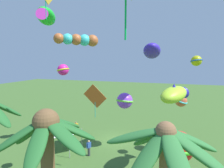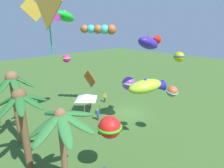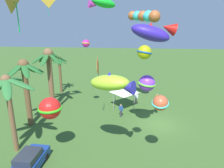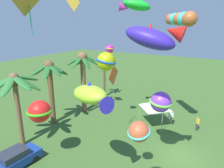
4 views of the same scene
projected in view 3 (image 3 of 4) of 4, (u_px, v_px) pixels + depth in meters
The scene contains 20 objects.
ground_plane at pixel (160, 125), 23.79m from camera, with size 120.00×120.00×0.00m, color #3D6028.
palm_tree_0 at pixel (60, 66), 32.69m from camera, with size 2.89×2.77×5.86m.
palm_tree_1 at pixel (49, 66), 26.47m from camera, with size 4.25×3.85×7.87m.
palm_tree_2 at pixel (8, 91), 17.53m from camera, with size 4.87×4.89×7.10m.
palm_tree_3 at pixel (25, 77), 22.17m from camera, with size 4.18×4.24×7.43m.
parked_car_0 at pixel (29, 161), 16.63m from camera, with size 3.99×1.93×1.51m.
spectator_0 at pixel (136, 98), 29.20m from camera, with size 0.26×0.55×1.59m.
spectator_1 at pixel (157, 99), 28.86m from camera, with size 0.47×0.41×1.59m.
spectator_2 at pixel (121, 110), 25.43m from camera, with size 0.39×0.49×1.59m.
festival_tent at pixel (124, 90), 27.64m from camera, with size 2.86×2.86×2.85m.
kite_ball_0 at pixel (50, 108), 17.03m from camera, with size 2.62×2.62×1.77m.
kite_tube_1 at pixel (144, 16), 24.04m from camera, with size 3.94×3.53×1.29m.
kite_fish_2 at pixel (112, 83), 16.22m from camera, with size 2.85×4.00×1.66m.
kite_ball_3 at pixel (144, 52), 13.63m from camera, with size 1.42×1.42×0.91m.
kite_fish_4 at pixel (102, 3), 24.38m from camera, with size 2.69×3.57×1.63m.
kite_ball_6 at pixel (147, 83), 21.10m from camera, with size 2.39×2.39×1.66m.
kite_diamond_8 at pixel (98, 67), 22.23m from camera, with size 1.96×0.19×2.73m.
kite_fish_9 at pixel (153, 32), 17.00m from camera, with size 1.98×3.93×2.03m.
kite_ball_10 at pixel (160, 103), 15.71m from camera, with size 1.46×1.47×1.17m.
kite_ball_11 at pixel (86, 43), 23.48m from camera, with size 1.08×1.08×0.84m.
Camera 3 is at (-21.66, 3.60, 11.56)m, focal length 34.08 mm.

